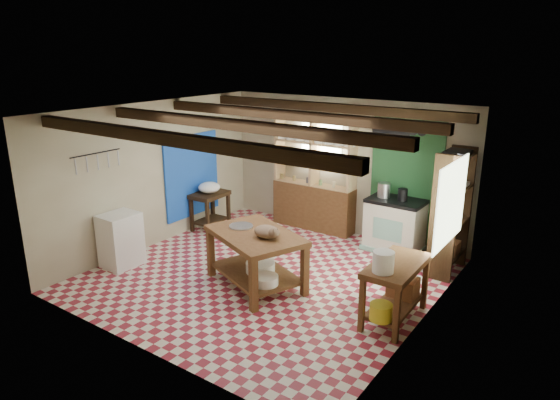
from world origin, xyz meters
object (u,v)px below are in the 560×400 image
Objects in this scene: stove at (395,225)px; right_counter at (395,292)px; prep_table at (210,211)px; white_cabinet at (121,240)px; work_table at (256,259)px; cat at (267,232)px.

right_counter is (0.94, -2.27, -0.07)m from stove.
stove is at bearing 15.06° from prep_table.
white_cabinet reaches higher than prep_table.
stove reaches higher than white_cabinet.
prep_table is 2.14m from white_cabinet.
work_table reaches higher than right_counter.
prep_table is at bearing 161.51° from cat.
prep_table is (-2.25, 1.44, -0.05)m from work_table.
cat is at bearing 11.31° from work_table.
white_cabinet is (-2.27, -0.70, 0.02)m from work_table.
stove is 4.72m from white_cabinet.
work_table is at bearing -178.69° from cat.
work_table is at bearing -174.15° from right_counter.
cat is at bearing -33.01° from prep_table.
white_cabinet is at bearing -92.75° from prep_table.
stove is 2.46m from right_counter.
cat is (2.50, -1.49, 0.56)m from prep_table.
prep_table is 0.66× the size of right_counter.
white_cabinet reaches higher than right_counter.
prep_table is (-3.44, -1.07, -0.10)m from stove.
prep_table is 2.97m from cat.
white_cabinet is at bearing -136.09° from stove.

